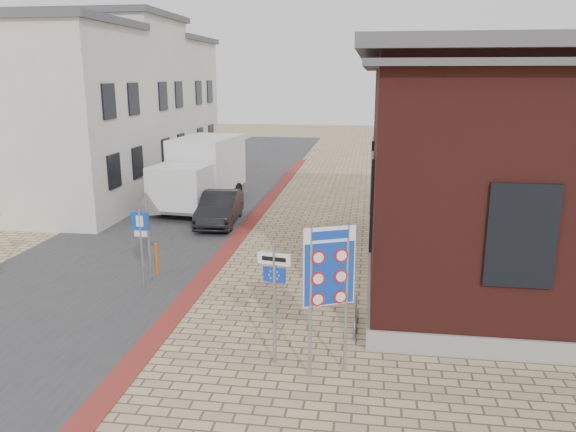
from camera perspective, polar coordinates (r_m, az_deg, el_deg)
The scene contains 14 objects.
ground at distance 12.54m, azimuth -6.11°, elevation -14.58°, with size 120.00×120.00×0.00m, color tan.
road_strip at distance 27.62m, azimuth -9.52°, elevation 1.37°, with size 7.00×60.00×0.02m, color #38383A.
curb_strip at distance 22.02m, azimuth -4.76°, elevation -1.73°, with size 0.60×40.00×0.02m, color maroon.
townhouse_near at distance 26.60m, azimuth -23.41°, elevation 9.00°, with size 7.40×6.40×8.30m.
townhouse_mid at distance 31.84m, azimuth -17.82°, elevation 10.85°, with size 7.40×6.40×9.10m.
townhouse_far at distance 37.34m, azimuth -13.73°, elevation 10.88°, with size 7.40×6.40×8.30m.
bike_rack at distance 14.06m, azimuth 6.85°, elevation -10.09°, with size 0.08×1.80×0.60m.
sedan at distance 23.37m, azimuth -6.95°, elevation 0.81°, with size 1.42×4.07×1.34m, color black.
box_truck at distance 26.39m, azimuth -8.83°, elevation 4.42°, with size 3.06×6.30×3.18m.
border_sign at distance 11.14m, azimuth 4.20°, elevation -5.42°, with size 1.00×0.48×3.16m.
essen_sign at distance 11.71m, azimuth -1.39°, elevation -7.10°, with size 0.71×0.16×2.64m.
parking_sign at distance 16.49m, azimuth -14.72°, elevation -1.94°, with size 0.51×0.07×2.33m.
yield_sign at distance 17.02m, azimuth -14.10°, elevation 0.15°, with size 0.88×0.43×2.64m.
bollard at distance 17.74m, azimuth -13.17°, elevation -4.30°, with size 0.09×0.09×1.02m, color #E05C0B.
Camera 1 is at (2.86, -10.63, 5.99)m, focal length 35.00 mm.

